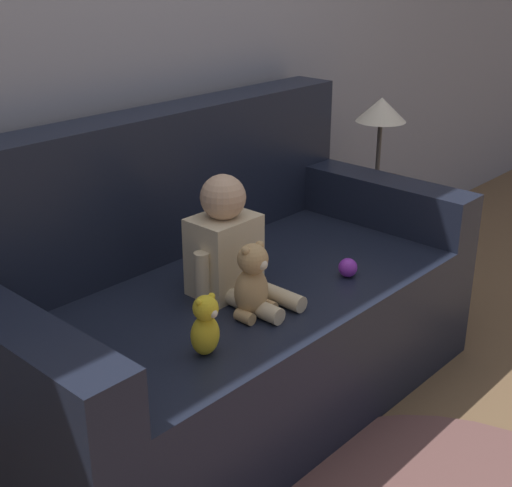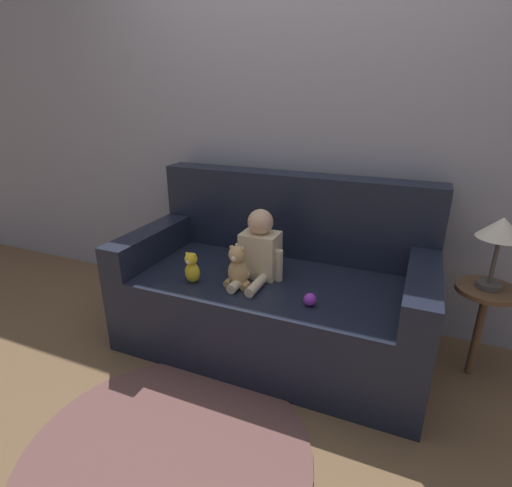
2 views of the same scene
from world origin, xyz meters
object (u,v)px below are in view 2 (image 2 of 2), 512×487
(teddy_bear_brown, at_px, (238,267))
(toy_ball, at_px, (310,299))
(couch, at_px, (276,290))
(person_baby, at_px, (259,250))
(plush_toy_side, at_px, (192,268))
(side_table, at_px, (495,259))

(teddy_bear_brown, distance_m, toy_ball, 0.43)
(couch, height_order, teddy_bear_brown, couch)
(teddy_bear_brown, relative_size, toy_ball, 3.62)
(person_baby, relative_size, plush_toy_side, 2.20)
(couch, distance_m, person_baby, 0.32)
(person_baby, bearing_deg, plush_toy_side, -144.60)
(person_baby, bearing_deg, couch, 59.04)
(couch, xyz_separation_m, side_table, (1.10, 0.11, 0.35))
(couch, distance_m, side_table, 1.16)
(plush_toy_side, xyz_separation_m, side_table, (1.48, 0.44, 0.13))
(couch, relative_size, plush_toy_side, 9.85)
(couch, distance_m, plush_toy_side, 0.54)
(person_baby, height_order, side_table, side_table)
(person_baby, xyz_separation_m, teddy_bear_brown, (-0.06, -0.16, -0.05))
(person_baby, relative_size, side_table, 0.43)
(couch, xyz_separation_m, person_baby, (-0.07, -0.11, 0.29))
(teddy_bear_brown, relative_size, plush_toy_side, 1.31)
(side_table, bearing_deg, teddy_bear_brown, -162.98)
(plush_toy_side, height_order, toy_ball, plush_toy_side)
(couch, bearing_deg, side_table, 5.52)
(toy_ball, distance_m, side_table, 0.94)
(couch, xyz_separation_m, plush_toy_side, (-0.37, -0.33, 0.22))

